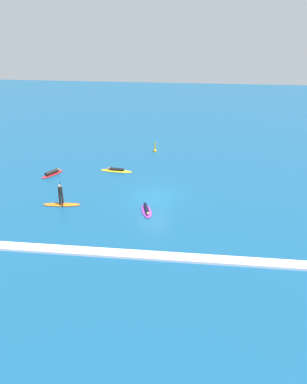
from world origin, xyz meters
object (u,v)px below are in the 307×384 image
object	(u,v)px
surfer_on_yellow_board	(116,170)
marker_buoy	(155,150)
surfer_on_purple_board	(147,210)
surfer_on_red_board	(52,173)
surfer_on_orange_board	(61,200)

from	to	relation	value
surfer_on_yellow_board	marker_buoy	distance (m)	7.21
surfer_on_purple_board	surfer_on_red_board	distance (m)	12.16
surfer_on_red_board	surfer_on_orange_board	xyz separation A→B (m)	(3.07, -6.32, 0.29)
surfer_on_purple_board	surfer_on_orange_board	bearing A→B (deg)	-107.50
surfer_on_yellow_board	surfer_on_orange_board	xyz separation A→B (m)	(-2.96, -7.95, 0.35)
surfer_on_red_board	surfer_on_orange_board	distance (m)	7.03
surfer_on_red_board	surfer_on_yellow_board	xyz separation A→B (m)	(6.03, 1.63, -0.06)
surfer_on_red_board	marker_buoy	xyz separation A→B (m)	(9.23, 8.09, 0.05)
surfer_on_yellow_board	marker_buoy	world-z (taller)	marker_buoy
surfer_on_orange_board	marker_buoy	distance (m)	15.68
surfer_on_purple_board	marker_buoy	bearing A→B (deg)	168.80
surfer_on_red_board	surfer_on_orange_board	world-z (taller)	surfer_on_orange_board
surfer_on_purple_board	surfer_on_red_board	bearing A→B (deg)	-138.01
surfer_on_red_board	surfer_on_orange_board	size ratio (longest dim) A/B	0.81
marker_buoy	surfer_on_purple_board	bearing A→B (deg)	-86.30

